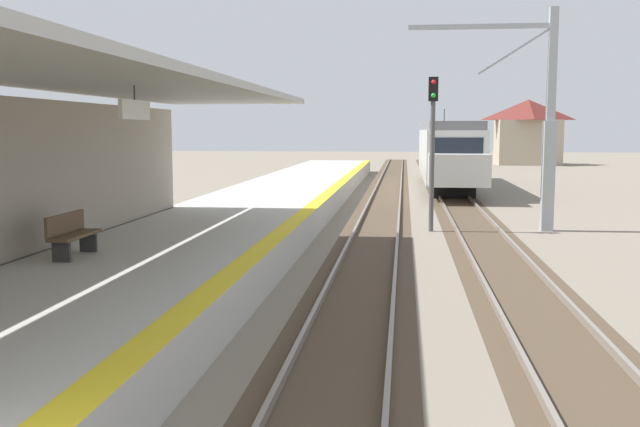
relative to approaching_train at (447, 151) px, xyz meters
The scene contains 8 objects.
station_platform 24.63m from the approaching_train, 108.52° to the right, with size 5.00×80.00×0.91m.
track_pair_nearest_platform 19.71m from the approaching_train, 100.01° to the right, with size 2.34×120.00×0.16m.
track_pair_middle 19.41m from the approaching_train, 90.01° to the right, with size 2.34×120.00×0.16m.
approaching_train is the anchor object (origin of this frame).
rail_signal_post 18.52m from the approaching_train, 94.88° to the right, with size 0.32×0.34×5.20m.
catenary_pylon_far_side 18.01m from the approaching_train, 83.39° to the right, with size 5.00×0.40×7.50m.
platform_bench 30.76m from the approaching_train, 107.31° to the right, with size 0.45×1.60×0.88m.
distant_trackside_house 32.03m from the approaching_train, 72.55° to the left, with size 6.60×5.28×6.40m.
Camera 1 is at (2.80, -3.73, 3.46)m, focal length 40.42 mm.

